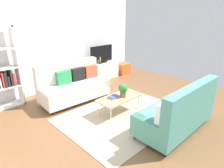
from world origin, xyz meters
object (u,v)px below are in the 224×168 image
potted_plant (123,90)px  vase_0 (88,63)px  bottle_0 (98,62)px  table_book_0 (113,97)px  tv (102,55)px  coffee_table (119,98)px  couch_beige (74,85)px  couch_green (178,112)px  vase_1 (92,63)px  bottle_1 (100,60)px  tv_console (102,71)px  storage_trunk (123,69)px

potted_plant → vase_0: (0.79, 2.42, 0.12)m
potted_plant → bottle_0: 2.61m
bottle_0 → table_book_0: bearing=-121.9°
tv → vase_0: 0.62m
coffee_table → couch_beige: bearing=105.1°
couch_beige → couch_green: (0.67, -2.84, -0.01)m
couch_green → tv: 3.93m
table_book_0 → vase_0: 2.53m
coffee_table → tv: size_ratio=1.10×
vase_1 → bottle_1: bearing=-17.3°
tv → coffee_table: bearing=-122.3°
tv_console → bottle_0: size_ratio=8.87×
tv_console → bottle_1: bearing=-158.6°
coffee_table → vase_1: (1.06, 2.37, 0.31)m
couch_beige → couch_green: bearing=106.2°
storage_trunk → potted_plant: potted_plant is taller
potted_plant → bottle_1: (1.27, 2.33, 0.14)m
couch_beige → table_book_0: 1.38m
potted_plant → bottle_1: 2.66m
storage_trunk → table_book_0: bearing=-141.2°
couch_green → tv_console: couch_green is taller
potted_plant → vase_1: (0.98, 2.42, 0.09)m
tv → storage_trunk: 1.32m
coffee_table → vase_0: vase_0 is taller
table_book_0 → vase_1: vase_1 is taller
vase_1 → bottle_0: 0.21m
coffee_table → table_book_0: 0.15m
table_book_0 → bottle_0: bearing=58.1°
vase_0 → table_book_0: bearing=-113.5°
vase_0 → vase_1: size_ratio=1.43×
storage_trunk → bottle_0: size_ratio=3.29×
potted_plant → storage_trunk: bearing=42.6°
storage_trunk → bottle_1: bottle_1 is taller
tv_console → table_book_0: tv_console is taller
tv_console → potted_plant: bearing=-120.0°
couch_green → bottle_0: 3.83m
storage_trunk → bottle_0: bearing=177.4°
vase_1 → vase_0: bearing=180.0°
vase_0 → bottle_0: 0.39m
potted_plant → tv: bearing=59.8°
vase_0 → bottle_1: size_ratio=0.78×
couch_beige → potted_plant: couch_beige is taller
bottle_0 → bottle_1: 0.11m
storage_trunk → vase_1: 1.58m
storage_trunk → table_book_0: table_book_0 is taller
tv_console → bottle_0: (-0.21, -0.04, 0.40)m
bottle_0 → coffee_table: bearing=-118.7°
couch_beige → tv: (1.84, 0.87, 0.50)m
coffee_table → table_book_0: (-0.13, 0.06, 0.04)m
tv → storage_trunk: size_ratio=1.92×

